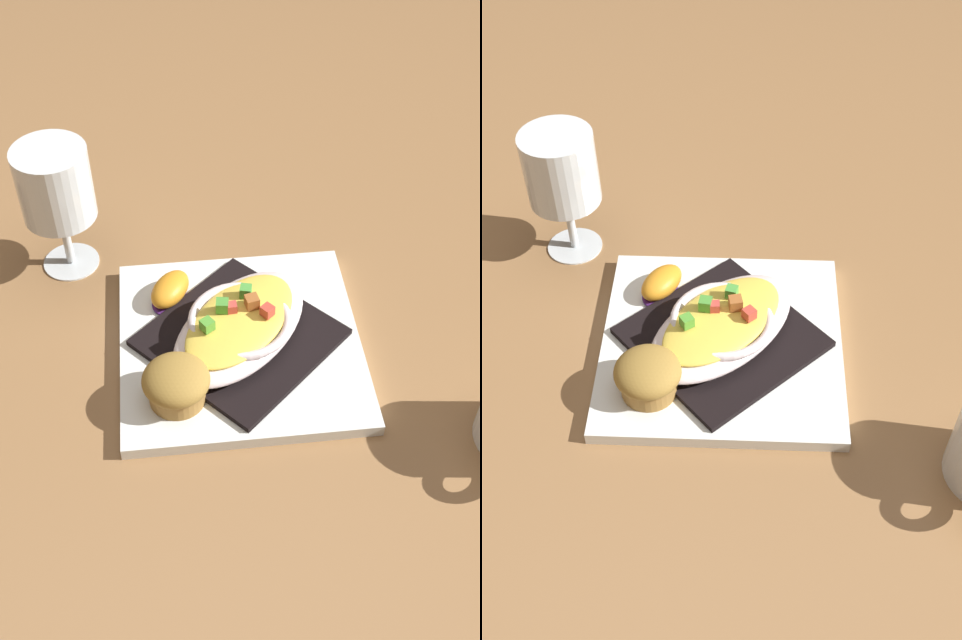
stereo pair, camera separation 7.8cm
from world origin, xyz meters
TOP-DOWN VIEW (x-y plane):
  - ground_plane at (0.00, 0.00)m, footprint 2.60×2.60m
  - square_plate at (0.00, 0.00)m, footprint 0.29×0.29m
  - folded_napkin at (0.00, 0.00)m, footprint 0.23×0.23m
  - gratin_dish at (-0.00, 0.00)m, footprint 0.21×0.20m
  - muffin at (-0.08, -0.06)m, footprint 0.07×0.07m
  - orange_garnish at (-0.06, 0.08)m, footprint 0.06×0.07m
  - stemmed_glass at (-0.15, 0.18)m, footprint 0.08×0.08m

SIDE VIEW (x-z plane):
  - ground_plane at x=0.00m, z-range 0.00..0.00m
  - square_plate at x=0.00m, z-range 0.00..0.01m
  - folded_napkin at x=0.00m, z-range 0.01..0.02m
  - orange_garnish at x=-0.06m, z-range 0.01..0.04m
  - muffin at x=-0.08m, z-range 0.01..0.06m
  - gratin_dish at x=0.00m, z-range 0.02..0.06m
  - stemmed_glass at x=-0.15m, z-range 0.03..0.18m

